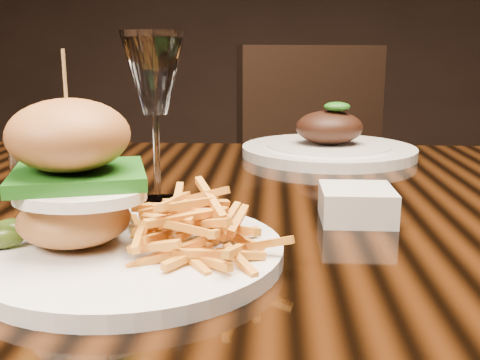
# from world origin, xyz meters

# --- Properties ---
(dining_table) EXTENTS (1.60, 0.90, 0.75)m
(dining_table) POSITION_xyz_m (0.00, 0.00, 0.67)
(dining_table) COLOR black
(dining_table) RESTS_ON ground
(burger_plate) EXTENTS (0.28, 0.28, 0.19)m
(burger_plate) POSITION_xyz_m (-0.16, -0.21, 0.80)
(burger_plate) COLOR silver
(burger_plate) RESTS_ON dining_table
(ramekin) EXTENTS (0.10, 0.10, 0.04)m
(ramekin) POSITION_xyz_m (0.08, -0.07, 0.77)
(ramekin) COLOR silver
(ramekin) RESTS_ON dining_table
(wine_glass) EXTENTS (0.08, 0.08, 0.21)m
(wine_glass) POSITION_xyz_m (-0.16, -0.02, 0.90)
(wine_glass) COLOR white
(wine_glass) RESTS_ON dining_table
(water_tumbler) EXTENTS (0.07, 0.07, 0.10)m
(water_tumbler) POSITION_xyz_m (-0.31, -0.01, 0.80)
(water_tumbler) COLOR white
(water_tumbler) RESTS_ON dining_table
(far_dish) EXTENTS (0.31, 0.31, 0.10)m
(far_dish) POSITION_xyz_m (0.08, 0.32, 0.77)
(far_dish) COLOR silver
(far_dish) RESTS_ON dining_table
(chair_far) EXTENTS (0.61, 0.61, 0.95)m
(chair_far) POSITION_xyz_m (0.15, 0.88, 0.54)
(chair_far) COLOR black
(chair_far) RESTS_ON ground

